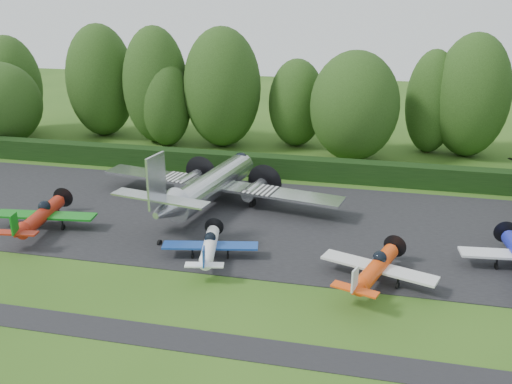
% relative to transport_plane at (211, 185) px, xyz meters
% --- Properties ---
extents(ground, '(160.00, 160.00, 0.00)m').
position_rel_transport_plane_xyz_m(ground, '(5.79, -12.09, -1.91)').
color(ground, '#2A5116').
rests_on(ground, ground).
extents(apron, '(70.00, 18.00, 0.01)m').
position_rel_transport_plane_xyz_m(apron, '(5.79, -2.09, -1.91)').
color(apron, black).
rests_on(apron, ground).
extents(taxiway_verge, '(70.00, 2.00, 0.00)m').
position_rel_transport_plane_xyz_m(taxiway_verge, '(5.79, -18.09, -1.91)').
color(taxiway_verge, black).
rests_on(taxiway_verge, ground).
extents(hedgerow, '(90.00, 1.60, 2.00)m').
position_rel_transport_plane_xyz_m(hedgerow, '(5.79, 8.91, -1.91)').
color(hedgerow, black).
rests_on(hedgerow, ground).
extents(transport_plane, '(21.36, 16.38, 6.85)m').
position_rel_transport_plane_xyz_m(transport_plane, '(0.00, 0.00, 0.00)').
color(transport_plane, silver).
rests_on(transport_plane, ground).
extents(light_plane_red, '(7.65, 8.04, 2.94)m').
position_rel_transport_plane_xyz_m(light_plane_red, '(-10.89, -7.31, -0.69)').
color(light_plane_red, '#9D1F0E').
rests_on(light_plane_red, ground).
extents(light_plane_white, '(6.40, 6.73, 2.46)m').
position_rel_transport_plane_xyz_m(light_plane_white, '(2.66, -9.13, -0.89)').
color(light_plane_white, white).
rests_on(light_plane_white, ground).
extents(light_plane_orange, '(7.21, 7.58, 2.77)m').
position_rel_transport_plane_xyz_m(light_plane_orange, '(13.49, -10.06, -0.75)').
color(light_plane_orange, '#ED470D').
rests_on(light_plane_orange, ground).
extents(tree_0, '(8.49, 8.49, 13.08)m').
position_rel_transport_plane_xyz_m(tree_0, '(-4.19, 18.29, 4.62)').
color(tree_0, black).
rests_on(tree_0, ground).
extents(tree_1, '(7.91, 7.91, 13.05)m').
position_rel_transport_plane_xyz_m(tree_1, '(-19.40, 19.72, 4.60)').
color(tree_1, black).
rests_on(tree_1, ground).
extents(tree_2, '(5.55, 5.55, 9.54)m').
position_rel_transport_plane_xyz_m(tree_2, '(-10.35, 16.98, 2.85)').
color(tree_2, black).
rests_on(tree_2, ground).
extents(tree_4, '(7.78, 7.78, 12.80)m').
position_rel_transport_plane_xyz_m(tree_4, '(21.96, 20.20, 4.48)').
color(tree_4, black).
rests_on(tree_4, ground).
extents(tree_6, '(7.42, 7.42, 11.67)m').
position_rel_transport_plane_xyz_m(tree_6, '(-30.45, 18.10, 3.91)').
color(tree_6, black).
rests_on(tree_6, ground).
extents(tree_7, '(9.03, 9.03, 11.19)m').
position_rel_transport_plane_xyz_m(tree_7, '(10.32, 16.13, 3.68)').
color(tree_7, black).
rests_on(tree_7, ground).
extents(tree_8, '(6.18, 6.18, 9.69)m').
position_rel_transport_plane_xyz_m(tree_8, '(3.79, 20.11, 2.92)').
color(tree_8, black).
rests_on(tree_8, ground).
extents(tree_9, '(5.47, 5.47, 10.99)m').
position_rel_transport_plane_xyz_m(tree_9, '(18.15, 20.73, 3.57)').
color(tree_9, black).
rests_on(tree_9, ground).
extents(tree_10, '(9.10, 9.10, 9.28)m').
position_rel_transport_plane_xyz_m(tree_10, '(-28.50, 13.24, 2.73)').
color(tree_10, black).
rests_on(tree_10, ground).
extents(tree_11, '(7.25, 7.25, 13.04)m').
position_rel_transport_plane_xyz_m(tree_11, '(-11.95, 18.25, 4.60)').
color(tree_11, black).
rests_on(tree_11, ground).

